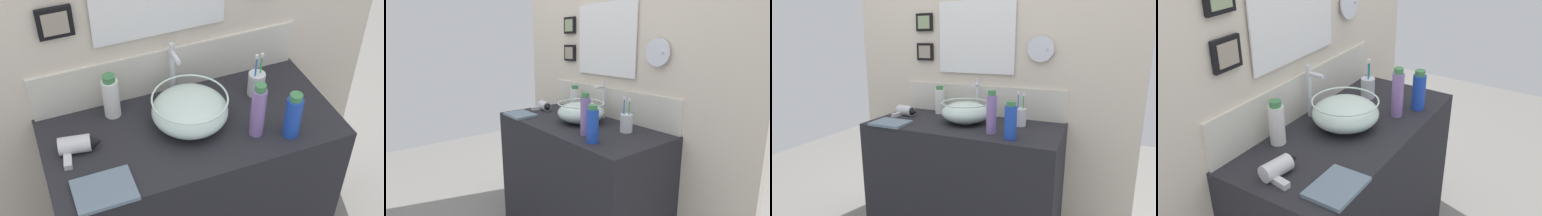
# 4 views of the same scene
# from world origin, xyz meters

# --- Properties ---
(vanity_counter) EXTENTS (1.19, 0.55, 0.91)m
(vanity_counter) POSITION_xyz_m (0.00, 0.00, 0.46)
(vanity_counter) COLOR #232328
(vanity_counter) RESTS_ON ground
(back_panel) EXTENTS (2.01, 0.10, 2.55)m
(back_panel) POSITION_xyz_m (-0.00, 0.30, 1.28)
(back_panel) COLOR beige
(back_panel) RESTS_ON ground
(glass_bowl_sink) EXTENTS (0.31, 0.31, 0.13)m
(glass_bowl_sink) POSITION_xyz_m (-0.00, 0.02, 0.98)
(glass_bowl_sink) COLOR silver
(glass_bowl_sink) RESTS_ON vanity_counter
(faucet) EXTENTS (0.02, 0.09, 0.26)m
(faucet) POSITION_xyz_m (-0.00, 0.22, 1.06)
(faucet) COLOR silver
(faucet) RESTS_ON vanity_counter
(hair_drier) EXTENTS (0.17, 0.14, 0.07)m
(hair_drier) POSITION_xyz_m (-0.45, 0.03, 0.94)
(hair_drier) COLOR silver
(hair_drier) RESTS_ON vanity_counter
(toothbrush_cup) EXTENTS (0.07, 0.07, 0.21)m
(toothbrush_cup) POSITION_xyz_m (0.33, 0.10, 0.97)
(toothbrush_cup) COLOR silver
(toothbrush_cup) RESTS_ON vanity_counter
(lotion_bottle) EXTENTS (0.07, 0.07, 0.20)m
(lotion_bottle) POSITION_xyz_m (-0.27, 0.19, 1.01)
(lotion_bottle) COLOR white
(lotion_bottle) RESTS_ON vanity_counter
(spray_bottle) EXTENTS (0.06, 0.06, 0.24)m
(spray_bottle) POSITION_xyz_m (0.22, -0.12, 1.03)
(spray_bottle) COLOR #8C6BB2
(spray_bottle) RESTS_ON vanity_counter
(soap_dispenser) EXTENTS (0.06, 0.06, 0.20)m
(soap_dispenser) POSITION_xyz_m (0.35, -0.18, 1.01)
(soap_dispenser) COLOR blue
(soap_dispenser) RESTS_ON vanity_counter
(hand_towel) EXTENTS (0.22, 0.17, 0.02)m
(hand_towel) POSITION_xyz_m (-0.41, -0.20, 0.92)
(hand_towel) COLOR slate
(hand_towel) RESTS_ON vanity_counter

